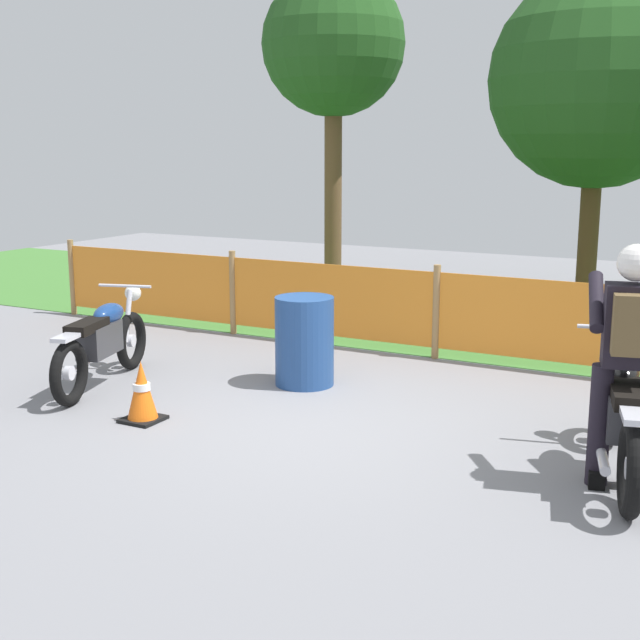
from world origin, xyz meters
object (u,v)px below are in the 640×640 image
spare_drum (304,341)px  motorcycle_lead (621,412)px  traffic_cone (142,392)px  motorcycle_trailing (102,341)px  rider_lead (630,353)px

spare_drum → motorcycle_lead: bearing=-17.8°
motorcycle_lead → traffic_cone: bearing=85.8°
motorcycle_trailing → traffic_cone: motorcycle_trailing is taller
motorcycle_lead → traffic_cone: size_ratio=3.81×
traffic_cone → motorcycle_trailing: bearing=146.8°
motorcycle_trailing → rider_lead: rider_lead is taller
motorcycle_trailing → rider_lead: 4.94m
motorcycle_lead → spare_drum: size_ratio=2.30×
motorcycle_lead → motorcycle_trailing: motorcycle_lead is taller
motorcycle_trailing → rider_lead: bearing=-109.2°
rider_lead → spare_drum: size_ratio=1.92×
motorcycle_lead → motorcycle_trailing: size_ratio=1.07×
spare_drum → traffic_cone: bearing=-112.2°
motorcycle_lead → rider_lead: 0.53m
motorcycle_lead → rider_lead: rider_lead is taller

